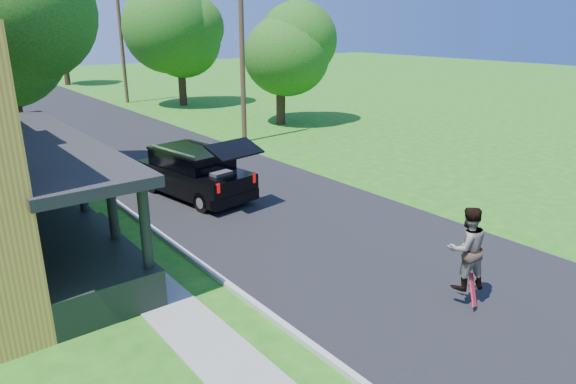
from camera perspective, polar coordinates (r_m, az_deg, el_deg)
ground at (r=14.49m, az=9.18°, el=-6.99°), size 140.00×140.00×0.00m
street at (r=31.02m, az=-18.83°, el=6.00°), size 8.00×120.00×0.02m
curb at (r=30.00m, az=-26.11°, el=4.70°), size 0.15×120.00×0.12m
sidewalk at (r=29.74m, az=-29.00°, el=4.16°), size 1.30×120.00×0.03m
black_suv at (r=19.04m, az=-10.30°, el=2.12°), size 2.63×5.33×2.38m
skateboarder at (r=12.14m, az=19.24°, el=-5.91°), size 1.16×1.05×1.94m
skateboard at (r=12.39m, az=19.82°, el=-10.26°), size 0.37×0.36×0.73m
tree_right_near at (r=32.08m, az=-0.94°, el=16.38°), size 6.83×6.51×7.78m
tree_right_mid at (r=40.64m, az=-12.15°, el=17.70°), size 7.02×7.04×9.38m
tree_right_far at (r=57.56m, az=-23.96°, el=16.08°), size 5.80×6.07×7.78m
utility_pole_near at (r=27.24m, az=-5.13°, el=15.71°), size 1.61×0.40×9.50m
utility_pole_far at (r=43.04m, az=-18.10°, el=16.49°), size 1.63×0.56×10.37m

